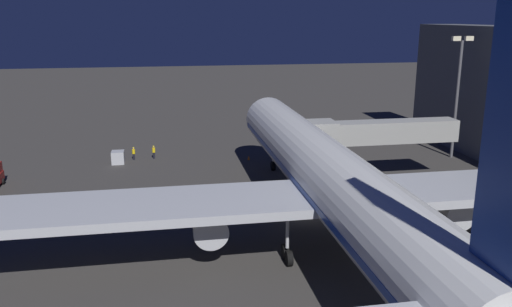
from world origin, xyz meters
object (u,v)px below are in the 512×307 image
(airliner_at_gate, at_px, (332,181))
(ground_crew_near_nose_gear, at_px, (154,151))
(jet_bridge, at_px, (370,133))
(traffic_cone_nose_port, at_px, (280,156))
(ground_crew_by_belt_loader, at_px, (134,153))
(traffic_cone_nose_starboard, at_px, (249,158))
(baggage_container_near_belt, at_px, (118,157))
(apron_floodlight_mast, at_px, (458,88))

(airliner_at_gate, height_order, ground_crew_near_nose_gear, airliner_at_gate)
(jet_bridge, height_order, traffic_cone_nose_port, jet_bridge)
(ground_crew_by_belt_loader, height_order, traffic_cone_nose_starboard, ground_crew_by_belt_loader)
(traffic_cone_nose_starboard, bearing_deg, ground_crew_by_belt_loader, -9.99)
(traffic_cone_nose_port, bearing_deg, airliner_at_gate, 85.58)
(jet_bridge, bearing_deg, baggage_container_near_belt, -24.27)
(baggage_container_near_belt, bearing_deg, traffic_cone_nose_port, 176.61)
(baggage_container_near_belt, xyz_separation_m, ground_crew_by_belt_loader, (-1.96, -1.41, 0.16))
(ground_crew_near_nose_gear, relative_size, traffic_cone_nose_starboard, 3.36)
(jet_bridge, bearing_deg, traffic_cone_nose_port, -57.14)
(jet_bridge, relative_size, baggage_container_near_belt, 10.16)
(jet_bridge, bearing_deg, airliner_at_gate, 59.01)
(jet_bridge, height_order, traffic_cone_nose_starboard, jet_bridge)
(apron_floodlight_mast, xyz_separation_m, traffic_cone_nose_port, (23.30, -3.55, -9.29))
(jet_bridge, height_order, apron_floodlight_mast, apron_floodlight_mast)
(airliner_at_gate, bearing_deg, ground_crew_by_belt_loader, -60.72)
(ground_crew_near_nose_gear, relative_size, traffic_cone_nose_port, 3.36)
(jet_bridge, relative_size, traffic_cone_nose_port, 32.69)
(airliner_at_gate, distance_m, traffic_cone_nose_starboard, 29.09)
(traffic_cone_nose_port, bearing_deg, baggage_container_near_belt, -3.39)
(apron_floodlight_mast, bearing_deg, jet_bridge, 28.36)
(ground_crew_near_nose_gear, bearing_deg, airliner_at_gate, 115.33)
(apron_floodlight_mast, relative_size, baggage_container_near_belt, 9.21)
(apron_floodlight_mast, bearing_deg, traffic_cone_nose_port, -8.66)
(traffic_cone_nose_starboard, bearing_deg, apron_floodlight_mast, 172.70)
(apron_floodlight_mast, distance_m, traffic_cone_nose_starboard, 29.43)
(apron_floodlight_mast, xyz_separation_m, ground_crew_near_nose_gear, (40.31, -6.37, -8.55))
(airliner_at_gate, bearing_deg, jet_bridge, -120.99)
(apron_floodlight_mast, bearing_deg, ground_crew_by_belt_loader, -8.26)
(ground_crew_by_belt_loader, bearing_deg, apron_floodlight_mast, 171.74)
(apron_floodlight_mast, bearing_deg, ground_crew_near_nose_gear, -8.98)
(airliner_at_gate, bearing_deg, traffic_cone_nose_starboard, -85.58)
(baggage_container_near_belt, distance_m, traffic_cone_nose_port, 21.68)
(baggage_container_near_belt, bearing_deg, apron_floodlight_mast, 173.86)
(apron_floodlight_mast, relative_size, ground_crew_near_nose_gear, 8.83)
(ground_crew_near_nose_gear, height_order, traffic_cone_nose_starboard, ground_crew_near_nose_gear)
(airliner_at_gate, relative_size, jet_bridge, 3.27)
(airliner_at_gate, xyz_separation_m, ground_crew_near_nose_gear, (14.81, -31.30, -4.77))
(jet_bridge, distance_m, apron_floodlight_mast, 18.08)
(ground_crew_by_belt_loader, relative_size, traffic_cone_nose_starboard, 3.24)
(jet_bridge, bearing_deg, ground_crew_by_belt_loader, -28.13)
(traffic_cone_nose_starboard, bearing_deg, traffic_cone_nose_port, 180.00)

